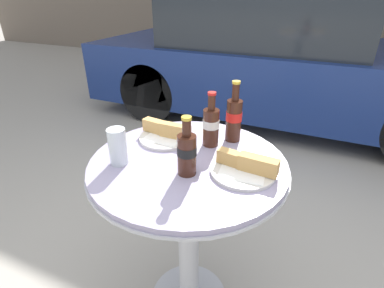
# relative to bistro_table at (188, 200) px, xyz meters

# --- Properties ---
(bistro_table) EXTENTS (0.73, 0.73, 0.77)m
(bistro_table) POSITION_rel_bistro_table_xyz_m (0.00, 0.00, 0.00)
(bistro_table) COLOR #B7B7BC
(bistro_table) RESTS_ON ground_plane
(cola_bottle_left) EXTENTS (0.06, 0.06, 0.21)m
(cola_bottle_left) POSITION_rel_bistro_table_xyz_m (0.03, -0.08, 0.26)
(cola_bottle_left) COLOR #3D1E14
(cola_bottle_left) RESTS_ON bistro_table
(cola_bottle_right) EXTENTS (0.06, 0.06, 0.22)m
(cola_bottle_right) POSITION_rel_bistro_table_xyz_m (0.03, 0.15, 0.27)
(cola_bottle_right) COLOR #3D1E14
(cola_bottle_right) RESTS_ON bistro_table
(cola_bottle_center) EXTENTS (0.06, 0.06, 0.25)m
(cola_bottle_center) POSITION_rel_bistro_table_xyz_m (0.10, 0.23, 0.28)
(cola_bottle_center) COLOR #3D1E14
(cola_bottle_center) RESTS_ON bistro_table
(drinking_glass) EXTENTS (0.06, 0.06, 0.13)m
(drinking_glass) POSITION_rel_bistro_table_xyz_m (-0.22, -0.12, 0.24)
(drinking_glass) COLOR black
(drinking_glass) RESTS_ON bistro_table
(lunch_plate_near) EXTENTS (0.23, 0.22, 0.07)m
(lunch_plate_near) POSITION_rel_bistro_table_xyz_m (-0.16, 0.13, 0.20)
(lunch_plate_near) COLOR silver
(lunch_plate_near) RESTS_ON bistro_table
(lunch_plate_far) EXTENTS (0.23, 0.22, 0.07)m
(lunch_plate_far) POSITION_rel_bistro_table_xyz_m (0.21, 0.01, 0.20)
(lunch_plate_far) COLOR silver
(lunch_plate_far) RESTS_ON bistro_table
(parked_car) EXTENTS (4.04, 1.77, 1.33)m
(parked_car) POSITION_rel_bistro_table_xyz_m (-0.09, 2.62, 0.03)
(parked_car) COLOR navy
(parked_car) RESTS_ON ground_plane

